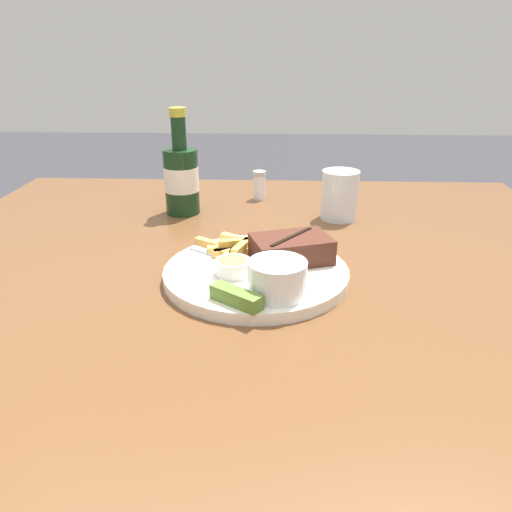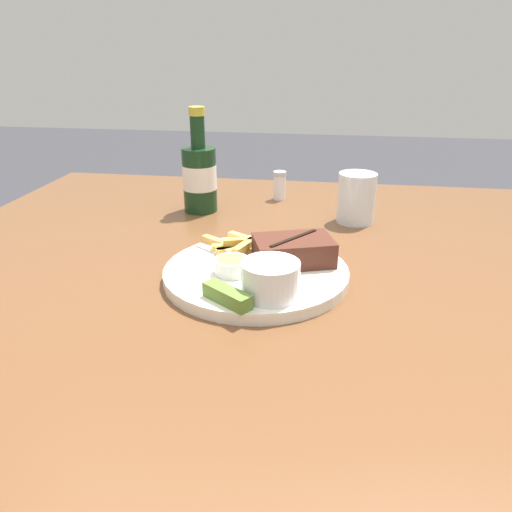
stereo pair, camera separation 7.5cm
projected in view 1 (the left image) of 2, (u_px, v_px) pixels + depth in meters
The scene contains 11 objects.
dining_table at pixel (256, 324), 0.79m from camera, with size 1.22×1.19×0.78m.
dinner_plate at pixel (256, 274), 0.76m from camera, with size 0.28×0.28×0.02m.
steak_portion at pixel (291, 249), 0.77m from camera, with size 0.14×0.11×0.04m.
fries_pile at pixel (233, 247), 0.81m from camera, with size 0.11×0.11×0.02m.
coleslaw_cup at pixel (278, 276), 0.66m from camera, with size 0.08×0.08×0.05m.
dipping_sauce_cup at pixel (233, 266), 0.73m from camera, with size 0.05×0.05×0.02m.
pickle_spear at pixel (236, 297), 0.65m from camera, with size 0.07×0.06×0.02m.
fork_utensil at pixel (219, 256), 0.79m from camera, with size 0.12×0.09×0.00m.
beer_bottle at pixel (181, 177), 1.03m from camera, with size 0.07×0.07×0.22m.
drinking_glass at pixel (340, 195), 1.00m from camera, with size 0.07×0.07×0.10m.
salt_shaker at pixel (259, 185), 1.14m from camera, with size 0.03×0.03×0.07m.
Camera 1 is at (0.03, -0.69, 1.11)m, focal length 35.00 mm.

